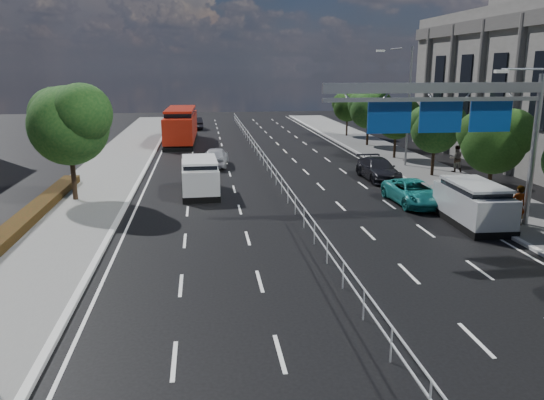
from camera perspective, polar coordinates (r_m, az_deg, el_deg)
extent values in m
plane|color=black|center=(15.44, 11.55, -15.19)|extent=(160.00, 160.00, 0.00)
cube|color=silver|center=(15.30, -23.85, -16.18)|extent=(0.25, 140.00, 0.15)
cube|color=silver|center=(36.07, 0.07, 3.74)|extent=(0.05, 85.00, 0.05)
cube|color=silver|center=(36.15, 0.07, 3.03)|extent=(0.05, 85.00, 0.05)
cylinder|color=gray|center=(27.61, 26.28, 4.56)|extent=(0.28, 0.28, 7.20)
cube|color=gray|center=(24.91, 17.23, 11.45)|extent=(10.20, 0.25, 0.45)
cube|color=gray|center=(24.93, 17.14, 10.31)|extent=(10.20, 0.18, 0.18)
cylinder|color=gray|center=(26.79, 25.35, 12.61)|extent=(2.00, 0.10, 0.10)
cube|color=silver|center=(26.27, 23.45, 12.58)|extent=(0.60, 0.25, 0.15)
cube|color=navy|center=(26.42, 22.45, 8.31)|extent=(2.00, 0.08, 1.40)
cube|color=white|center=(26.46, 22.40, 8.32)|extent=(1.80, 0.02, 1.20)
cube|color=navy|center=(25.32, 17.68, 8.50)|extent=(2.00, 0.08, 1.40)
cube|color=white|center=(25.36, 17.63, 8.51)|extent=(1.80, 0.02, 1.20)
cube|color=navy|center=(24.40, 12.51, 8.64)|extent=(2.00, 0.08, 1.40)
cube|color=white|center=(24.45, 12.47, 8.65)|extent=(1.80, 0.02, 1.20)
cylinder|color=gray|center=(41.76, 14.48, 9.55)|extent=(0.16, 0.16, 9.00)
cylinder|color=gray|center=(41.24, 13.25, 15.56)|extent=(0.10, 2.40, 0.10)
cube|color=silver|center=(40.84, 11.60, 15.45)|extent=(0.60, 0.25, 0.15)
cube|color=#4C4947|center=(40.96, 25.53, 17.15)|extent=(0.40, 36.00, 1.00)
cylinder|color=black|center=(32.05, -20.60, 2.88)|extent=(0.28, 0.28, 3.50)
sphere|color=#123913|center=(31.69, -21.01, 7.48)|extent=(4.40, 4.40, 4.40)
sphere|color=#123913|center=(30.79, -19.79, 8.73)|extent=(3.30, 3.30, 3.30)
sphere|color=#123913|center=(32.46, -22.17, 8.51)|extent=(3.08, 3.08, 3.08)
cylinder|color=black|center=(32.05, 22.38, 2.08)|extent=(0.22, 0.22, 2.80)
sphere|color=black|center=(31.72, 22.73, 5.74)|extent=(3.50, 3.50, 3.50)
sphere|color=black|center=(31.57, 24.40, 6.57)|extent=(2.62, 2.62, 2.62)
sphere|color=black|center=(31.82, 21.37, 6.71)|extent=(2.45, 2.45, 2.45)
cylinder|color=black|center=(38.62, 16.93, 4.34)|extent=(0.22, 0.22, 2.70)
sphere|color=#123913|center=(38.36, 17.15, 7.28)|extent=(3.30, 3.30, 3.30)
sphere|color=#123913|center=(38.14, 18.42, 7.97)|extent=(2.48, 2.48, 2.47)
sphere|color=#123913|center=(38.53, 16.10, 8.03)|extent=(2.31, 2.31, 2.31)
cylinder|color=black|center=(45.48, 13.08, 5.94)|extent=(0.21, 0.21, 2.65)
sphere|color=black|center=(45.25, 13.22, 8.40)|extent=(3.20, 3.20, 3.20)
sphere|color=black|center=(44.99, 14.24, 8.99)|extent=(2.40, 2.40, 2.40)
sphere|color=black|center=(45.47, 12.37, 9.01)|extent=(2.24, 2.24, 2.24)
cylinder|color=black|center=(52.50, 10.24, 7.24)|extent=(0.23, 0.23, 2.85)
sphere|color=#123913|center=(52.30, 10.34, 9.53)|extent=(3.60, 3.60, 3.60)
sphere|color=#123913|center=(51.97, 11.32, 10.09)|extent=(2.70, 2.70, 2.70)
sphere|color=#123913|center=(52.59, 9.52, 10.09)|extent=(2.52, 2.52, 2.52)
cylinder|color=black|center=(59.65, 8.06, 8.00)|extent=(0.21, 0.21, 2.60)
sphere|color=black|center=(59.49, 8.12, 9.84)|extent=(3.10, 3.10, 3.10)
sphere|color=black|center=(59.17, 8.85, 10.30)|extent=(2.32, 2.33, 2.32)
sphere|color=black|center=(59.76, 7.50, 10.28)|extent=(2.17, 2.17, 2.17)
cube|color=black|center=(32.55, -7.72, 0.99)|extent=(2.32, 5.05, 0.35)
cube|color=silver|center=(32.37, -7.77, 2.48)|extent=(2.27, 4.95, 1.47)
cube|color=black|center=(32.23, -7.81, 3.76)|extent=(2.06, 3.58, 0.65)
cube|color=silver|center=(32.18, -7.83, 4.33)|extent=(2.15, 3.87, 0.13)
cylinder|color=black|center=(30.93, -9.27, 0.60)|extent=(0.34, 0.74, 0.73)
cylinder|color=black|center=(30.98, -5.99, 0.73)|extent=(0.34, 0.74, 0.73)
cylinder|color=black|center=(34.07, -9.31, 1.85)|extent=(0.34, 0.74, 0.73)
cylinder|color=black|center=(34.12, -6.34, 1.96)|extent=(0.34, 0.74, 0.73)
cube|color=black|center=(54.90, -9.68, 6.24)|extent=(3.15, 11.87, 0.35)
cube|color=#99190B|center=(54.72, -9.75, 7.81)|extent=(3.08, 11.63, 2.40)
cube|color=black|center=(54.61, -9.80, 9.06)|extent=(2.77, 8.39, 1.06)
cube|color=#99190B|center=(54.57, -9.83, 9.61)|extent=(2.90, 9.09, 0.21)
cylinder|color=black|center=(51.20, -11.26, 5.82)|extent=(0.33, 0.74, 0.73)
cylinder|color=black|center=(51.04, -8.66, 5.91)|extent=(0.33, 0.74, 0.73)
cylinder|color=black|center=(58.74, -10.59, 6.88)|extent=(0.33, 0.74, 0.73)
cylinder|color=black|center=(58.59, -8.32, 6.96)|extent=(0.33, 0.74, 0.73)
imported|color=#B6B7BE|center=(41.47, -6.05, 4.66)|extent=(2.23, 4.56, 1.50)
imported|color=black|center=(67.56, -8.23, 8.19)|extent=(1.93, 4.48, 1.43)
cube|color=black|center=(27.79, 20.67, -2.09)|extent=(2.29, 5.08, 0.34)
cube|color=#A1A4A8|center=(27.58, 20.82, -0.44)|extent=(2.25, 4.98, 1.42)
cube|color=black|center=(27.42, 20.95, 1.00)|extent=(2.04, 3.60, 0.62)
cube|color=#A1A4A8|center=(27.36, 21.01, 1.63)|extent=(2.13, 3.90, 0.12)
cylinder|color=black|center=(25.96, 20.52, -2.76)|extent=(0.32, 0.71, 0.70)
cylinder|color=black|center=(26.77, 23.89, -2.59)|extent=(0.32, 0.71, 0.70)
cylinder|color=black|center=(28.79, 17.75, -0.93)|extent=(0.32, 0.71, 0.70)
cylinder|color=black|center=(29.52, 20.87, -0.82)|extent=(0.32, 0.71, 0.70)
imported|color=teal|center=(30.70, 14.98, 0.79)|extent=(2.40, 4.92, 1.35)
imported|color=black|center=(36.97, 11.35, 3.28)|extent=(2.12, 5.03, 1.45)
imported|color=gray|center=(27.72, 24.95, -0.52)|extent=(0.73, 0.49, 1.96)
imported|color=gray|center=(40.45, 19.20, 4.23)|extent=(1.06, 0.90, 1.92)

